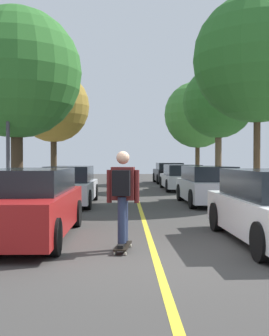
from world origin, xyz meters
name	(u,v)px	position (x,y,z in m)	size (l,w,h in m)	color
ground	(156,259)	(0.00, 0.00, 0.00)	(80.00, 80.00, 0.00)	#3D3A38
center_line	(144,222)	(0.00, 4.00, 0.00)	(0.12, 39.20, 0.01)	gold
parked_car_left_nearest	(28,204)	(-2.49, 1.85, 0.71)	(1.84, 4.53, 1.42)	maroon
parked_car_left_near	(70,186)	(-2.49, 8.44, 0.66)	(1.83, 4.53, 1.37)	#B7B7BC
parked_car_right_near	(208,185)	(2.49, 8.38, 0.69)	(1.86, 4.24, 1.37)	#B7B7BC
parked_car_right_far	(182,177)	(2.49, 15.47, 0.66)	(2.01, 4.63, 1.33)	#B7B7BC
parked_car_right_farthest	(169,173)	(2.49, 21.94, 0.67)	(1.99, 4.24, 1.38)	black
street_tree_left_nearest	(16,73)	(-4.28, 8.12, 4.61)	(4.55, 4.55, 6.76)	#3D2D1E
street_tree_left_near	(54,107)	(-4.28, 15.85, 4.40)	(3.78, 3.78, 6.17)	#3D2D1E
street_tree_right_nearest	(257,59)	(4.28, 8.45, 5.25)	(4.64, 4.64, 7.44)	#4C3823
street_tree_right_near	(219,103)	(4.28, 14.83, 4.50)	(3.64, 3.64, 6.20)	brown
street_tree_right_far	(198,115)	(4.28, 21.10, 4.54)	(4.37, 4.37, 6.59)	#4C3823
streetlamp	(8,103)	(-4.24, 6.83, 3.42)	(0.36, 0.24, 5.76)	#38383D
skateboard	(123,246)	(-0.54, 0.60, 0.09)	(0.33, 0.86, 0.10)	black
skateboarder	(123,192)	(-0.54, 0.56, 1.04)	(0.59, 0.71, 1.66)	black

